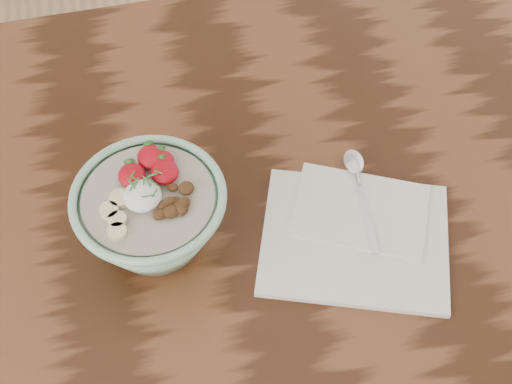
# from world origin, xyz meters

# --- Properties ---
(table) EXTENTS (1.60, 0.90, 0.75)m
(table) POSITION_xyz_m (0.00, 0.00, 0.66)
(table) COLOR #361B0D
(table) RESTS_ON ground
(breakfast_bowl) EXTENTS (0.19, 0.19, 0.12)m
(breakfast_bowl) POSITION_xyz_m (0.08, -0.02, 0.81)
(breakfast_bowl) COLOR #96CAA8
(breakfast_bowl) RESTS_ON table
(napkin) EXTENTS (0.29, 0.26, 0.01)m
(napkin) POSITION_xyz_m (0.33, -0.07, 0.76)
(napkin) COLOR white
(napkin) RESTS_ON table
(spoon) EXTENTS (0.04, 0.17, 0.01)m
(spoon) POSITION_xyz_m (0.36, 0.01, 0.77)
(spoon) COLOR silver
(spoon) RESTS_ON napkin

